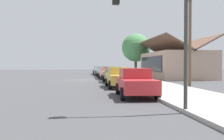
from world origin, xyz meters
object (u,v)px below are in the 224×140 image
object	(u,v)px
shade_tree	(136,48)
utility_pole_wooden	(190,37)
car_coral	(108,73)
car_seafoam	(101,70)
fire_hydrant_red	(147,84)
car_mustard	(119,77)
car_skyblue	(104,71)
car_silver	(99,70)
car_cherry	(136,82)
car_olive	(114,74)
traffic_light_main	(158,18)

from	to	relation	value
shade_tree	utility_pole_wooden	world-z (taller)	utility_pole_wooden
utility_pole_wooden	car_coral	bearing A→B (deg)	-154.80
car_seafoam	fire_hydrant_red	xyz separation A→B (m)	(24.57, 1.34, -0.32)
car_coral	car_mustard	world-z (taller)	same
car_coral	fire_hydrant_red	xyz separation A→B (m)	(13.55, 1.36, -0.32)
car_seafoam	car_skyblue	world-z (taller)	same
car_seafoam	utility_pole_wooden	xyz separation A→B (m)	(22.41, 5.34, 3.11)
car_skyblue	utility_pole_wooden	distance (m)	17.80
car_coral	car_mustard	xyz separation A→B (m)	(10.86, -0.19, -0.00)
car_silver	utility_pole_wooden	bearing A→B (deg)	11.93
car_seafoam	car_mustard	xyz separation A→B (m)	(21.88, -0.20, -0.00)
car_seafoam	car_coral	distance (m)	11.02
car_coral	car_cherry	world-z (taller)	same
car_coral	car_olive	bearing A→B (deg)	-1.96
car_skyblue	car_cherry	size ratio (longest dim) A/B	1.05
car_mustard	shade_tree	world-z (taller)	shade_tree
shade_tree	car_skyblue	bearing A→B (deg)	-49.40
car_seafoam	car_mustard	world-z (taller)	same
car_cherry	traffic_light_main	size ratio (longest dim) A/B	0.85
car_coral	shade_tree	distance (m)	12.11
utility_pole_wooden	car_mustard	bearing A→B (deg)	-95.43
car_silver	car_mustard	bearing A→B (deg)	0.63
car_skyblue	utility_pole_wooden	xyz separation A→B (m)	(16.68, 5.38, 3.11)
car_olive	fire_hydrant_red	world-z (taller)	car_olive
traffic_light_main	fire_hydrant_red	world-z (taller)	traffic_light_main
car_olive	utility_pole_wooden	xyz separation A→B (m)	(5.81, 5.31, 3.11)
car_olive	shade_tree	distance (m)	17.03
car_olive	car_seafoam	bearing A→B (deg)	177.43
car_seafoam	fire_hydrant_red	size ratio (longest dim) A/B	6.75
shade_tree	car_cherry	bearing A→B (deg)	-11.99
car_coral	car_seafoam	bearing A→B (deg)	177.43
shade_tree	utility_pole_wooden	xyz separation A→B (m)	(21.48, -0.22, -0.59)
shade_tree	fire_hydrant_red	distance (m)	24.35
car_skyblue	fire_hydrant_red	xyz separation A→B (m)	(18.84, 1.38, -0.32)
car_coral	utility_pole_wooden	distance (m)	12.97
car_olive	shade_tree	size ratio (longest dim) A/B	0.67
car_coral	car_cherry	distance (m)	16.58
traffic_light_main	car_coral	bearing A→B (deg)	179.20
car_cherry	shade_tree	xyz separation A→B (m)	(-26.68, 5.67, 3.70)
car_seafoam	shade_tree	bearing A→B (deg)	83.35
car_coral	traffic_light_main	xyz separation A→B (m)	(21.50, -0.30, 2.68)
car_silver	car_olive	world-z (taller)	same
car_olive	shade_tree	bearing A→B (deg)	157.87
car_seafoam	car_skyblue	xyz separation A→B (m)	(5.73, -0.04, -0.00)
car_skyblue	fire_hydrant_red	bearing A→B (deg)	3.90
car_silver	fire_hydrant_red	bearing A→B (deg)	3.60
car_skyblue	shade_tree	xyz separation A→B (m)	(-4.80, 5.60, 3.70)
car_seafoam	fire_hydrant_red	world-z (taller)	car_seafoam
car_coral	utility_pole_wooden	world-z (taller)	utility_pole_wooden
car_olive	utility_pole_wooden	world-z (taller)	utility_pole_wooden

